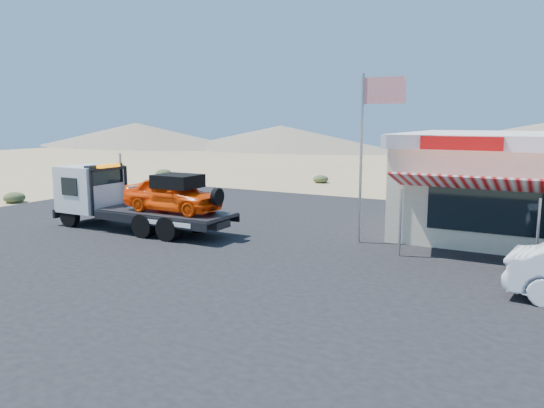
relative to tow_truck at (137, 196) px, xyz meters
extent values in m
plane|color=#9D8059|center=(3.89, -2.35, -1.40)|extent=(120.00, 120.00, 0.00)
cube|color=black|center=(5.89, 0.65, -1.39)|extent=(32.00, 24.00, 0.02)
cylinder|color=black|center=(-2.90, -0.91, -0.93)|extent=(0.91, 0.27, 0.91)
cylinder|color=black|center=(-2.90, 0.91, -0.93)|extent=(0.91, 0.27, 0.91)
cylinder|color=black|center=(1.17, -0.91, -0.93)|extent=(0.91, 0.50, 0.91)
cylinder|color=black|center=(1.17, 0.91, -0.93)|extent=(0.91, 0.50, 0.91)
cylinder|color=black|center=(2.35, -0.91, -0.93)|extent=(0.91, 0.50, 0.91)
cylinder|color=black|center=(2.35, 0.91, -0.93)|extent=(0.91, 0.50, 0.91)
cube|color=black|center=(0.45, 0.00, -0.80)|extent=(7.42, 0.91, 0.27)
cube|color=white|center=(-2.63, 0.00, 0.16)|extent=(1.99, 2.13, 1.90)
cube|color=black|center=(-1.77, 0.00, 0.79)|extent=(0.32, 1.81, 0.81)
cube|color=black|center=(-1.50, 0.00, 0.11)|extent=(0.09, 1.99, 1.81)
cube|color=orange|center=(-1.50, 0.00, 1.15)|extent=(0.23, 1.09, 0.14)
cube|color=black|center=(1.44, 0.00, -0.55)|extent=(5.43, 2.08, 0.14)
imported|color=#FF4305|center=(1.80, 0.00, 0.20)|extent=(3.99, 1.60, 1.36)
cube|color=black|center=(2.08, 0.00, 0.72)|extent=(1.63, 1.36, 0.50)
cube|color=red|center=(11.89, 2.39, 2.27)|extent=(2.60, 0.12, 0.45)
cube|color=black|center=(14.39, 2.63, 0.12)|extent=(7.00, 0.06, 1.60)
cube|color=red|center=(14.39, 1.75, 1.07)|extent=(9.00, 1.73, 0.61)
cylinder|color=#99999E|center=(10.39, 0.95, -0.28)|extent=(0.08, 0.08, 2.20)
cylinder|color=#99999E|center=(14.39, 0.95, -0.28)|extent=(0.08, 0.08, 2.20)
cylinder|color=#99999E|center=(8.59, 2.15, 1.62)|extent=(0.10, 0.10, 6.00)
cube|color=#B20C14|center=(9.34, 2.15, 4.02)|extent=(1.50, 0.02, 0.90)
ellipsoid|color=#374726|center=(-10.87, 2.23, -1.10)|extent=(1.13, 1.13, 0.61)
ellipsoid|color=#374726|center=(-15.31, 10.72, -1.17)|extent=(0.89, 0.89, 0.48)
ellipsoid|color=#374726|center=(-12.03, 15.85, -1.07)|extent=(1.24, 1.24, 0.67)
ellipsoid|color=#374726|center=(0.04, 18.36, -1.11)|extent=(1.08, 1.08, 0.58)
ellipsoid|color=#374726|center=(5.98, 21.98, -1.17)|extent=(0.85, 0.85, 0.46)
cone|color=#726B59|center=(-21.11, 52.65, 0.35)|extent=(36.00, 36.00, 3.50)
cone|color=#726B59|center=(-46.11, 49.65, 0.50)|extent=(40.00, 40.00, 3.80)
camera|label=1|loc=(14.83, -15.84, 3.06)|focal=35.00mm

